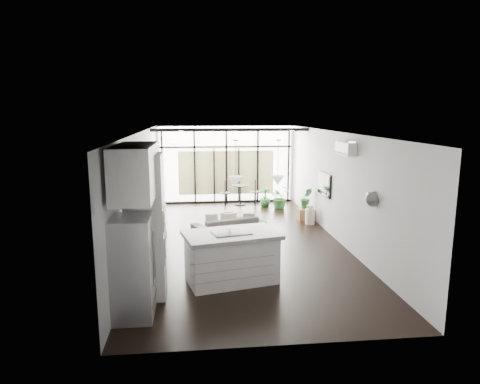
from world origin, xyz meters
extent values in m
cube|color=black|center=(0.00, 0.00, 0.00)|extent=(5.00, 10.00, 0.00)
cube|color=silver|center=(0.00, 0.00, 2.80)|extent=(5.00, 10.00, 0.00)
cube|color=silver|center=(-2.50, 0.00, 1.40)|extent=(0.02, 10.00, 2.80)
cube|color=silver|center=(2.50, 0.00, 1.40)|extent=(0.02, 10.00, 2.80)
cube|color=silver|center=(0.00, 5.00, 1.40)|extent=(5.00, 0.02, 2.80)
cube|color=silver|center=(0.00, -5.00, 1.40)|extent=(5.00, 0.02, 2.80)
cube|color=black|center=(0.00, 4.88, 1.40)|extent=(5.00, 0.20, 2.80)
cube|color=silver|center=(0.00, 4.00, 2.77)|extent=(4.70, 1.90, 0.06)
cube|color=beige|center=(0.00, 4.95, 1.10)|extent=(3.50, 0.02, 1.60)
cube|color=silver|center=(-0.48, -2.56, 0.49)|extent=(2.00, 1.45, 0.99)
cube|color=black|center=(-0.48, -2.56, 0.99)|extent=(0.83, 0.64, 0.01)
cube|color=#ADADB3|center=(-2.20, -3.85, 0.83)|extent=(0.65, 0.81, 1.67)
cube|color=silver|center=(-2.06, -3.05, 1.30)|extent=(0.67, 0.70, 2.59)
cube|color=silver|center=(-2.12, -3.50, 2.35)|extent=(0.62, 1.75, 0.86)
cone|color=silver|center=(-0.40, -2.65, 2.02)|extent=(0.26, 0.26, 0.18)
cone|color=silver|center=(0.40, -2.65, 2.02)|extent=(0.26, 0.26, 0.18)
imported|color=#464749|center=(-0.29, 0.50, 0.37)|extent=(1.97, 1.12, 0.74)
cube|color=brown|center=(-0.40, -0.05, 0.22)|extent=(1.37, 0.39, 0.44)
cylinder|color=beige|center=(-0.19, 1.71, 0.19)|extent=(0.58, 0.58, 0.39)
cube|color=brown|center=(2.25, 2.08, 0.18)|extent=(0.49, 0.49, 0.35)
imported|color=#28612B|center=(1.76, 3.69, 0.31)|extent=(0.98, 1.02, 0.63)
imported|color=#28612B|center=(1.30, 4.05, 0.20)|extent=(0.70, 0.80, 0.39)
imported|color=#28612B|center=(2.25, 2.08, 0.50)|extent=(0.37, 0.66, 0.29)
cylinder|color=silver|center=(2.24, 1.55, 0.29)|extent=(0.31, 0.31, 0.57)
cube|color=black|center=(0.45, 4.42, 0.32)|extent=(1.37, 0.63, 0.64)
cube|color=black|center=(2.46, 1.00, 1.30)|extent=(0.05, 1.10, 0.65)
cube|color=white|center=(2.38, -0.80, 2.45)|extent=(0.22, 0.90, 0.30)
cube|color=black|center=(-2.47, -0.50, 1.55)|extent=(0.04, 0.70, 0.90)
camera|label=1|loc=(-1.17, -10.52, 3.30)|focal=32.00mm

